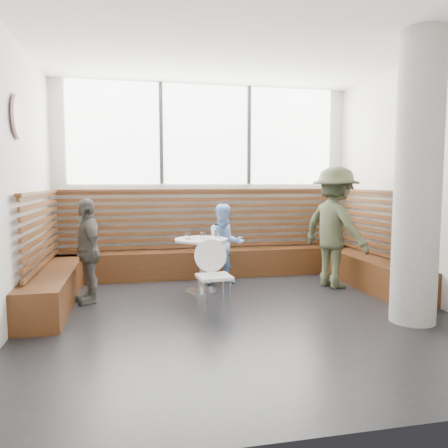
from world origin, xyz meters
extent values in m
cube|color=silver|center=(0.00, 0.00, 1.60)|extent=(5.00, 5.00, 3.20)
cube|color=black|center=(0.00, 0.00, 0.00)|extent=(5.00, 5.00, 0.01)
cube|color=white|center=(0.00, 0.00, 3.20)|extent=(5.00, 5.00, 0.01)
cube|color=white|center=(0.00, 2.48, 2.38)|extent=(4.50, 0.02, 1.65)
cube|color=#3F3F42|center=(-0.75, 2.46, 2.38)|extent=(0.06, 0.04, 1.65)
cube|color=#3F3F42|center=(0.75, 2.46, 2.38)|extent=(0.06, 0.04, 1.65)
cube|color=#422310|center=(0.00, 2.25, 0.23)|extent=(5.00, 0.50, 0.45)
cube|color=#422310|center=(-2.25, 1.25, 0.23)|extent=(0.50, 2.50, 0.45)
cube|color=#422310|center=(2.25, 1.25, 0.23)|extent=(0.50, 2.50, 0.45)
cube|color=#472611|center=(0.00, 2.42, 0.95)|extent=(4.88, 0.08, 0.98)
cube|color=#472611|center=(-2.42, 1.25, 0.95)|extent=(0.08, 2.38, 0.98)
cube|color=#472611|center=(2.42, 1.25, 0.95)|extent=(0.08, 2.38, 0.98)
cylinder|color=gray|center=(1.85, -0.60, 1.60)|extent=(0.50, 0.50, 3.20)
cylinder|color=white|center=(-2.46, 0.40, 2.30)|extent=(0.03, 0.50, 0.50)
cylinder|color=silver|center=(-0.29, 1.22, 0.01)|extent=(0.47, 0.47, 0.03)
cylinder|color=silver|center=(-0.29, 1.22, 0.39)|extent=(0.07, 0.07, 0.74)
cylinder|color=#B7B7BA|center=(-0.29, 1.22, 0.76)|extent=(0.75, 0.75, 0.03)
cube|color=white|center=(-0.28, 0.27, 0.42)|extent=(0.40, 0.38, 0.04)
cylinder|color=white|center=(-0.28, 0.44, 0.66)|extent=(0.42, 0.10, 0.41)
cylinder|color=silver|center=(-0.44, 0.13, 0.20)|extent=(0.02, 0.02, 0.41)
cylinder|color=silver|center=(-0.12, 0.13, 0.20)|extent=(0.02, 0.02, 0.41)
cylinder|color=silver|center=(-0.44, 0.41, 0.20)|extent=(0.02, 0.02, 0.41)
cylinder|color=silver|center=(-0.12, 0.41, 0.20)|extent=(0.02, 0.02, 0.41)
imported|color=#40472F|center=(1.72, 1.11, 0.90)|extent=(1.04, 1.33, 1.81)
imported|color=#88B2ED|center=(0.15, 1.64, 0.62)|extent=(0.64, 0.52, 1.24)
imported|color=#56534E|center=(-1.83, 1.02, 0.68)|extent=(0.56, 0.86, 1.37)
cylinder|color=white|center=(-0.45, 1.33, 0.78)|extent=(0.20, 0.20, 0.01)
cylinder|color=white|center=(-0.22, 1.31, 0.78)|extent=(0.19, 0.19, 0.01)
cylinder|color=white|center=(-0.48, 1.19, 0.83)|extent=(0.06, 0.06, 0.10)
cylinder|color=white|center=(-0.28, 1.12, 0.83)|extent=(0.07, 0.07, 0.11)
cylinder|color=white|center=(-0.04, 1.27, 0.83)|extent=(0.07, 0.07, 0.11)
cube|color=#A5C64C|center=(-0.26, 1.01, 0.78)|extent=(0.20, 0.15, 0.00)
camera|label=1|loc=(-1.25, -4.89, 1.58)|focal=35.00mm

